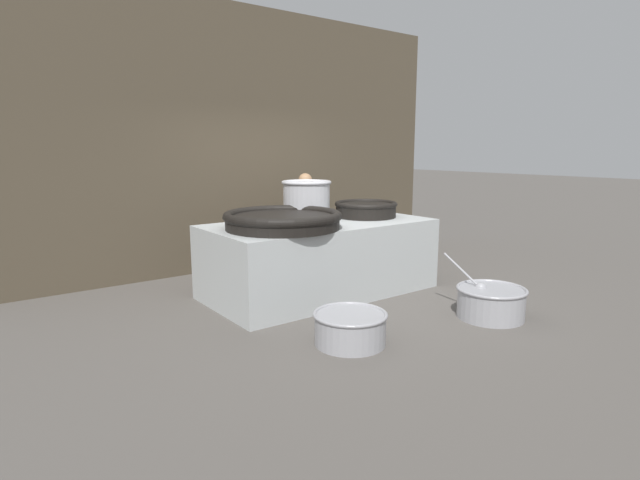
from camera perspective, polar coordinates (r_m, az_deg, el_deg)
ground_plane at (r=6.56m, az=0.00°, el=-5.96°), size 60.00×60.00×0.00m
back_wall at (r=8.01m, az=-8.87°, el=11.23°), size 7.53×0.24×3.96m
hearth_platform at (r=6.45m, az=0.00°, el=-2.02°), size 2.89×1.46×0.92m
giant_wok_near at (r=5.86m, az=-4.28°, el=2.37°), size 1.39×1.39×0.21m
giant_wok_far at (r=6.88m, az=5.26°, el=3.60°), size 0.85×0.85×0.21m
stock_pot at (r=6.68m, az=-1.55°, el=4.73°), size 0.66×0.66×0.51m
cook at (r=7.57m, az=-1.73°, el=2.48°), size 0.42×0.59×1.49m
prep_bowl_vegetables at (r=5.86m, az=18.94°, el=-6.61°), size 0.76×0.98×0.65m
prep_bowl_meat at (r=4.85m, az=3.46°, el=-9.85°), size 0.72×0.72×0.31m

